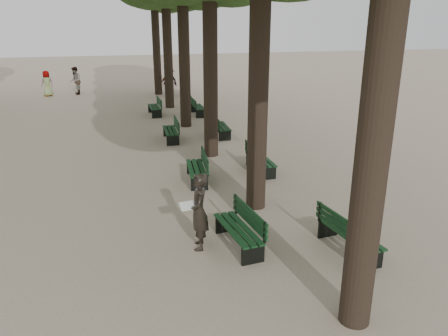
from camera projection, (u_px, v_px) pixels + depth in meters
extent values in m
plane|color=tan|center=(235.00, 272.00, 8.90)|extent=(120.00, 120.00, 0.00)
cylinder|color=#33261C|center=(378.00, 102.00, 6.25)|extent=(0.52, 0.52, 7.50)
cylinder|color=#33261C|center=(259.00, 68.00, 10.81)|extent=(0.52, 0.52, 7.50)
cylinder|color=#33261C|center=(210.00, 54.00, 15.37)|extent=(0.52, 0.52, 7.50)
cylinder|color=#33261C|center=(184.00, 46.00, 19.93)|extent=(0.52, 0.52, 7.50)
cylinder|color=#33261C|center=(167.00, 41.00, 24.49)|extent=(0.52, 0.52, 7.50)
cylinder|color=#33261C|center=(156.00, 38.00, 29.05)|extent=(0.52, 0.52, 7.50)
cube|color=black|center=(238.00, 238.00, 9.80)|extent=(0.69, 1.84, 0.45)
cube|color=black|center=(238.00, 229.00, 9.73)|extent=(0.71, 1.84, 0.04)
cube|color=black|center=(249.00, 216.00, 9.74)|extent=(0.21, 1.80, 0.40)
cube|color=black|center=(196.00, 175.00, 13.80)|extent=(0.73, 1.85, 0.45)
cube|color=black|center=(196.00, 168.00, 13.73)|extent=(0.75, 1.85, 0.04)
cube|color=black|center=(205.00, 159.00, 13.68)|extent=(0.25, 1.79, 0.40)
cube|color=black|center=(171.00, 136.00, 18.50)|extent=(0.62, 1.83, 0.45)
cube|color=black|center=(170.00, 130.00, 18.43)|extent=(0.64, 1.83, 0.04)
cube|color=black|center=(177.00, 124.00, 18.40)|extent=(0.14, 1.80, 0.40)
cube|color=black|center=(154.00, 111.00, 23.50)|extent=(0.54, 1.81, 0.45)
cube|color=black|center=(154.00, 107.00, 23.43)|extent=(0.56, 1.81, 0.04)
cube|color=black|center=(159.00, 102.00, 23.42)|extent=(0.06, 1.80, 0.40)
cube|color=black|center=(349.00, 243.00, 9.59)|extent=(0.71, 1.84, 0.45)
cube|color=black|center=(350.00, 233.00, 9.52)|extent=(0.73, 1.85, 0.04)
cube|color=black|center=(341.00, 224.00, 9.34)|extent=(0.23, 1.79, 0.40)
cube|color=black|center=(261.00, 165.00, 14.69)|extent=(0.57, 1.81, 0.45)
cube|color=black|center=(261.00, 159.00, 14.62)|extent=(0.59, 1.81, 0.04)
cube|color=black|center=(253.00, 152.00, 14.47)|extent=(0.09, 1.80, 0.40)
cube|color=black|center=(222.00, 131.00, 19.23)|extent=(0.65, 1.83, 0.45)
cube|color=black|center=(222.00, 126.00, 19.15)|extent=(0.67, 1.83, 0.04)
cube|color=black|center=(216.00, 120.00, 19.01)|extent=(0.17, 1.80, 0.40)
cube|color=black|center=(199.00, 111.00, 23.53)|extent=(0.60, 1.82, 0.45)
cube|color=black|center=(199.00, 107.00, 23.46)|extent=(0.62, 1.82, 0.04)
cube|color=black|center=(193.00, 102.00, 23.31)|extent=(0.12, 1.80, 0.40)
imported|color=black|center=(199.00, 212.00, 9.57)|extent=(0.48, 0.76, 1.76)
cube|color=white|center=(188.00, 206.00, 9.45)|extent=(0.37, 0.29, 0.12)
imported|color=#262628|center=(47.00, 84.00, 29.20)|extent=(0.89, 0.70, 1.70)
imported|color=#262628|center=(170.00, 81.00, 30.20)|extent=(1.03, 1.09, 1.77)
imported|color=#262628|center=(75.00, 81.00, 29.83)|extent=(0.44, 0.93, 1.87)
imported|color=#262628|center=(168.00, 84.00, 29.16)|extent=(1.02, 0.78, 1.68)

